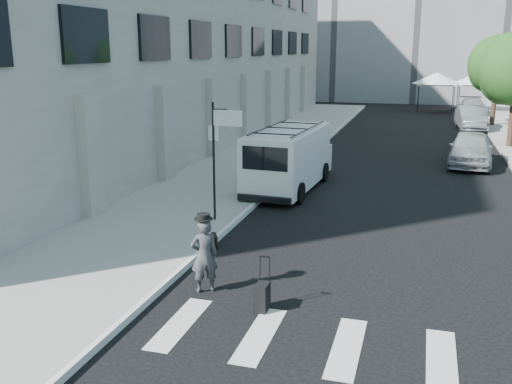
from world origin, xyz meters
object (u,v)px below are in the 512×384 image
Objects in this scene: businessman at (204,256)px; parked_car_b at (471,118)px; parked_car_a at (471,149)px; parked_car_c at (473,107)px; cargo_van at (290,158)px; briefcase at (214,241)px; suitcase at (262,297)px.

businessman reaches higher than parked_car_b.
parked_car_a is 0.96× the size of parked_car_c.
cargo_van is at bearing -107.76° from parked_car_c.
parked_car_b is (7.61, 18.79, -0.42)m from cargo_van.
cargo_van is at bearing -131.19° from parked_car_a.
briefcase is 0.10× the size of parked_car_b.
parked_car_a is 0.99× the size of parked_car_b.
suitcase is 10.41m from cargo_van.
parked_car_a is 21.25m from parked_car_c.
suitcase is (1.45, -0.55, -0.52)m from businessman.
cargo_van reaches higher than briefcase.
cargo_van is 20.28m from parked_car_b.
suitcase is at bearing -82.63° from briefcase.
parked_car_a is (6.81, 6.55, -0.40)m from cargo_van.
parked_car_b reaches higher than briefcase.
businessman is 29.35m from parked_car_b.
cargo_van is 1.34× the size of parked_car_a.
briefcase is at bearing -113.29° from parked_car_a.
parked_car_c is at bearing 76.76° from cargo_van.
parked_car_b is at bearing 91.17° from parked_car_a.
briefcase is 0.10× the size of parked_car_a.
businessman is at bearing -103.05° from parked_car_c.
parked_car_c is at bearing 80.81° from suitcase.
parked_car_a is (4.96, 16.75, 0.47)m from suitcase.
businessman is 0.36× the size of parked_car_a.
cargo_van is (-0.40, 9.65, 0.35)m from businessman.
briefcase is 26.94m from parked_car_b.
cargo_van is 1.29× the size of parked_car_c.
parked_car_c is at bearing 81.57° from parked_car_b.
parked_car_b reaches higher than suitcase.
briefcase is 7.00m from cargo_van.
businessman is 1.64m from suitcase.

